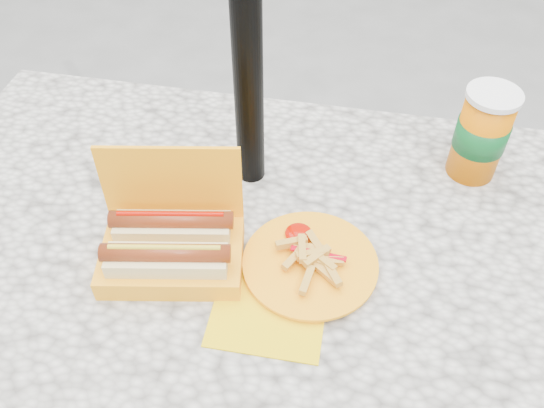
# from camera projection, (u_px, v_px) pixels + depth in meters

# --- Properties ---
(picnic_table) EXTENTS (1.20, 0.80, 0.75)m
(picnic_table) POSITION_uv_depth(u_px,v_px,m) (235.00, 275.00, 1.06)
(picnic_table) COLOR beige
(picnic_table) RESTS_ON ground
(hotdog_box) EXTENTS (0.25, 0.19, 0.19)m
(hotdog_box) POSITION_uv_depth(u_px,v_px,m) (171.00, 245.00, 0.92)
(hotdog_box) COLOR #FF9C0E
(hotdog_box) RESTS_ON picnic_table
(fries_plate) EXTENTS (0.25, 0.28, 0.04)m
(fries_plate) POSITION_uv_depth(u_px,v_px,m) (307.00, 266.00, 0.93)
(fries_plate) COLOR yellow
(fries_plate) RESTS_ON picnic_table
(soda_cup) EXTENTS (0.10, 0.10, 0.18)m
(soda_cup) POSITION_uv_depth(u_px,v_px,m) (481.00, 134.00, 1.03)
(soda_cup) COLOR #E06900
(soda_cup) RESTS_ON picnic_table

